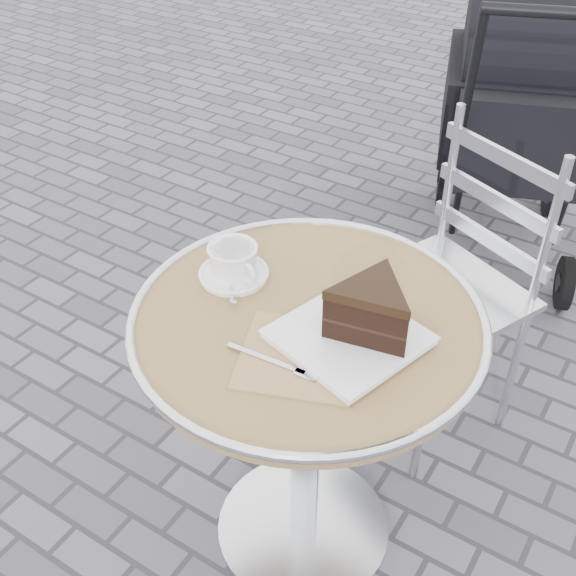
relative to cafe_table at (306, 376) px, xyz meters
The scene contains 6 objects.
ground 0.57m from the cafe_table, ahead, with size 80.00×80.00×0.00m, color #5A5962.
cafe_table is the anchor object (origin of this frame).
cappuccino_set 0.28m from the cafe_table, behind, with size 0.15×0.16×0.07m.
cake_plate_set 0.26m from the cafe_table, ahead, with size 0.36×0.37×0.13m.
bistro_chair 0.64m from the cafe_table, 79.25° to the left, with size 0.53×0.53×0.89m.
baby_stroller 1.58m from the cafe_table, 92.00° to the left, with size 0.82×1.17×1.11m.
Camera 1 is at (0.55, -0.94, 1.66)m, focal length 45.00 mm.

